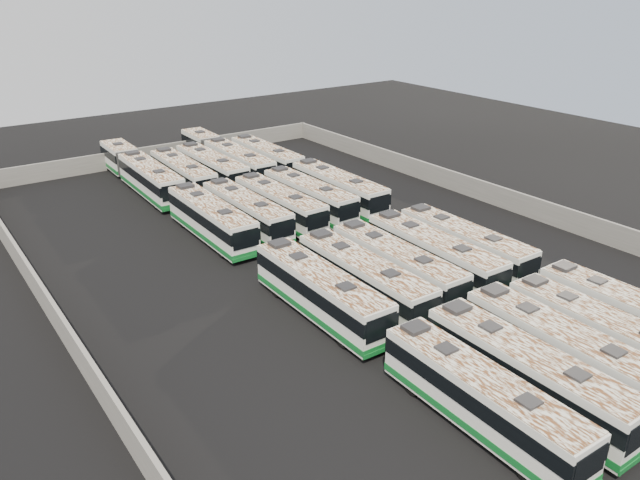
% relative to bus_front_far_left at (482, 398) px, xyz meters
% --- Properties ---
extents(ground, '(140.00, 140.00, 0.00)m').
position_rel_bus_front_far_left_xyz_m(ground, '(6.24, 23.26, -1.86)').
color(ground, black).
rests_on(ground, ground).
extents(perimeter_wall, '(45.20, 73.20, 2.20)m').
position_rel_bus_front_far_left_xyz_m(perimeter_wall, '(6.24, 23.26, -0.76)').
color(perimeter_wall, slate).
rests_on(perimeter_wall, ground).
extents(bus_front_far_left, '(3.03, 12.96, 3.64)m').
position_rel_bus_front_far_left_xyz_m(bus_front_far_left, '(0.00, 0.00, 0.00)').
color(bus_front_far_left, white).
rests_on(bus_front_far_left, ground).
extents(bus_front_left, '(2.92, 13.34, 3.76)m').
position_rel_bus_front_far_left_xyz_m(bus_front_left, '(3.72, -0.06, 0.06)').
color(bus_front_left, white).
rests_on(bus_front_left, ground).
extents(bus_front_center, '(3.16, 13.42, 3.77)m').
position_rel_bus_front_far_left_xyz_m(bus_front_center, '(7.30, 0.07, 0.07)').
color(bus_front_center, white).
rests_on(bus_front_center, ground).
extents(bus_front_right, '(2.83, 12.84, 3.61)m').
position_rel_bus_front_far_left_xyz_m(bus_front_right, '(10.97, -0.17, -0.01)').
color(bus_front_right, white).
rests_on(bus_front_right, ground).
extents(bus_front_far_right, '(2.83, 12.88, 3.63)m').
position_rel_bus_front_far_left_xyz_m(bus_front_far_right, '(14.63, -0.01, -0.01)').
color(bus_front_far_right, white).
rests_on(bus_front_far_right, ground).
extents(bus_midfront_far_left, '(3.05, 13.47, 3.79)m').
position_rel_bus_front_far_left_xyz_m(bus_midfront_far_left, '(-0.05, 14.71, 0.08)').
color(bus_midfront_far_left, white).
rests_on(bus_midfront_far_left, ground).
extents(bus_midfront_left, '(2.96, 13.31, 3.74)m').
position_rel_bus_front_far_left_xyz_m(bus_midfront_left, '(3.71, 14.52, 0.05)').
color(bus_midfront_left, white).
rests_on(bus_midfront_left, ground).
extents(bus_midfront_center, '(2.93, 13.10, 3.69)m').
position_rel_bus_front_far_left_xyz_m(bus_midfront_center, '(7.24, 14.84, 0.02)').
color(bus_midfront_center, white).
rests_on(bus_midfront_center, ground).
extents(bus_midfront_right, '(3.17, 13.46, 3.78)m').
position_rel_bus_front_far_left_xyz_m(bus_midfront_right, '(10.94, 14.57, 0.07)').
color(bus_midfront_right, white).
rests_on(bus_midfront_right, ground).
extents(bus_midfront_far_right, '(2.85, 13.02, 3.66)m').
position_rel_bus_front_far_left_xyz_m(bus_midfront_far_right, '(14.57, 14.60, 0.01)').
color(bus_midfront_far_right, white).
rests_on(bus_midfront_far_right, ground).
extents(bus_midback_far_left, '(3.00, 13.39, 3.77)m').
position_rel_bus_front_far_left_xyz_m(bus_midback_far_left, '(-0.04, 32.05, 0.07)').
color(bus_midback_far_left, white).
rests_on(bus_midback_far_left, ground).
extents(bus_midback_left, '(2.76, 12.92, 3.64)m').
position_rel_bus_front_far_left_xyz_m(bus_midback_left, '(3.62, 32.04, 0.00)').
color(bus_midback_left, white).
rests_on(bus_midback_left, ground).
extents(bus_midback_center, '(2.92, 12.85, 3.61)m').
position_rel_bus_front_far_left_xyz_m(bus_midback_center, '(7.28, 31.96, -0.01)').
color(bus_midback_center, white).
rests_on(bus_midback_center, ground).
extents(bus_midback_right, '(3.00, 12.95, 3.64)m').
position_rel_bus_front_far_left_xyz_m(bus_midback_right, '(10.97, 32.20, -0.00)').
color(bus_midback_right, white).
rests_on(bus_midback_right, ground).
extents(bus_midback_far_right, '(2.90, 13.41, 3.78)m').
position_rel_bus_front_far_left_xyz_m(bus_midback_far_right, '(14.68, 32.23, 0.07)').
color(bus_midback_far_right, white).
rests_on(bus_midback_far_right, ground).
extents(bus_back_far_left, '(3.35, 20.78, 3.76)m').
position_rel_bus_front_far_left_xyz_m(bus_back_far_left, '(0.06, 50.51, 0.06)').
color(bus_back_far_left, white).
rests_on(bus_back_far_left, ground).
extents(bus_back_left, '(3.09, 13.09, 3.67)m').
position_rel_bus_front_far_left_xyz_m(bus_back_left, '(3.65, 46.69, 0.02)').
color(bus_back_left, white).
rests_on(bus_back_left, ground).
extents(bus_back_center, '(2.85, 13.33, 3.76)m').
position_rel_bus_front_far_left_xyz_m(bus_back_center, '(7.27, 46.76, 0.06)').
color(bus_back_center, white).
rests_on(bus_back_center, ground).
extents(bus_back_right, '(3.25, 20.73, 3.75)m').
position_rel_bus_front_far_left_xyz_m(bus_back_right, '(10.98, 50.48, 0.06)').
color(bus_back_right, white).
rests_on(bus_back_right, ground).
extents(bus_back_far_right, '(2.84, 13.07, 3.68)m').
position_rel_bus_front_far_left_xyz_m(bus_back_far_right, '(14.69, 46.85, 0.02)').
color(bus_back_far_right, white).
rests_on(bus_back_far_right, ground).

